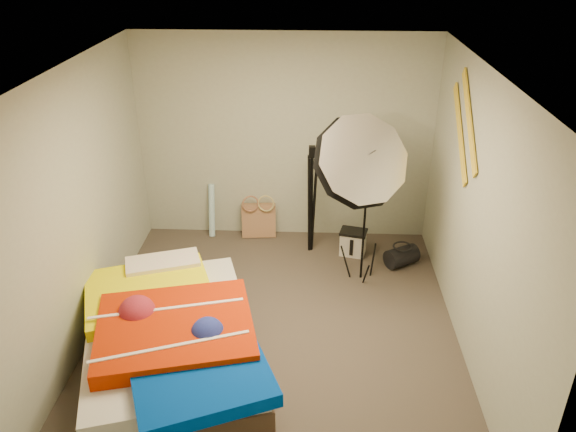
# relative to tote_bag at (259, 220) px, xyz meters

# --- Properties ---
(floor) EXTENTS (4.00, 4.00, 0.00)m
(floor) POSITION_rel_tote_bag_xyz_m (0.33, -1.90, -0.21)
(floor) COLOR #4E453B
(floor) RESTS_ON ground
(ceiling) EXTENTS (4.00, 4.00, 0.00)m
(ceiling) POSITION_rel_tote_bag_xyz_m (0.33, -1.90, 2.29)
(ceiling) COLOR silver
(ceiling) RESTS_ON wall_back
(wall_back) EXTENTS (3.50, 0.00, 3.50)m
(wall_back) POSITION_rel_tote_bag_xyz_m (0.33, 0.10, 1.04)
(wall_back) COLOR #9FA593
(wall_back) RESTS_ON floor
(wall_front) EXTENTS (3.50, 0.00, 3.50)m
(wall_front) POSITION_rel_tote_bag_xyz_m (0.33, -3.90, 1.04)
(wall_front) COLOR #9FA593
(wall_front) RESTS_ON floor
(wall_left) EXTENTS (0.00, 4.00, 4.00)m
(wall_left) POSITION_rel_tote_bag_xyz_m (-1.42, -1.90, 1.04)
(wall_left) COLOR #9FA593
(wall_left) RESTS_ON floor
(wall_right) EXTENTS (0.00, 4.00, 4.00)m
(wall_right) POSITION_rel_tote_bag_xyz_m (2.08, -1.90, 1.04)
(wall_right) COLOR #9FA593
(wall_right) RESTS_ON floor
(tote_bag) EXTENTS (0.44, 0.22, 0.44)m
(tote_bag) POSITION_rel_tote_bag_xyz_m (0.00, 0.00, 0.00)
(tote_bag) COLOR #AB7C5A
(tote_bag) RESTS_ON floor
(wrapping_roll) EXTENTS (0.09, 0.20, 0.68)m
(wrapping_roll) POSITION_rel_tote_bag_xyz_m (-0.59, 0.00, 0.12)
(wrapping_roll) COLOR #60AFCC
(wrapping_roll) RESTS_ON floor
(camera_case) EXTENTS (0.33, 0.27, 0.29)m
(camera_case) POSITION_rel_tote_bag_xyz_m (1.16, -0.41, -0.07)
(camera_case) COLOR silver
(camera_case) RESTS_ON floor
(duffel_bag) EXTENTS (0.43, 0.38, 0.23)m
(duffel_bag) POSITION_rel_tote_bag_xyz_m (1.71, -0.63, -0.10)
(duffel_bag) COLOR black
(duffel_bag) RESTS_ON floor
(wall_stripe_upper) EXTENTS (0.02, 0.91, 0.78)m
(wall_stripe_upper) POSITION_rel_tote_bag_xyz_m (2.06, -1.30, 1.74)
(wall_stripe_upper) COLOR gold
(wall_stripe_upper) RESTS_ON wall_right
(wall_stripe_lower) EXTENTS (0.02, 0.91, 0.78)m
(wall_stripe_lower) POSITION_rel_tote_bag_xyz_m (2.06, -1.05, 1.54)
(wall_stripe_lower) COLOR gold
(wall_stripe_lower) RESTS_ON wall_right
(bed) EXTENTS (2.00, 2.40, 0.59)m
(bed) POSITION_rel_tote_bag_xyz_m (-0.54, -2.43, 0.09)
(bed) COLOR #493527
(bed) RESTS_ON floor
(photo_umbrella) EXTENTS (1.06, 0.95, 2.02)m
(photo_umbrella) POSITION_rel_tote_bag_xyz_m (1.11, -1.08, 1.24)
(photo_umbrella) COLOR black
(photo_umbrella) RESTS_ON floor
(camera_tripod) EXTENTS (0.08, 0.08, 1.33)m
(camera_tripod) POSITION_rel_tote_bag_xyz_m (0.65, -0.33, 0.55)
(camera_tripod) COLOR black
(camera_tripod) RESTS_ON floor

